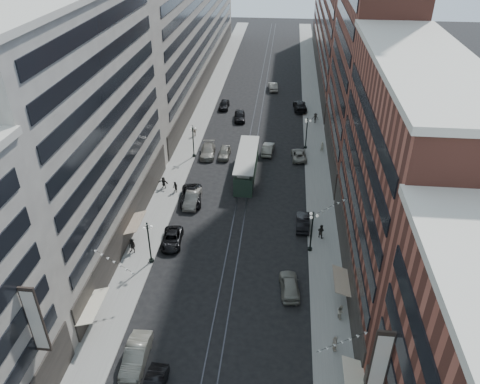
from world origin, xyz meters
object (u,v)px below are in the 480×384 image
at_px(lamppost_se_far, 312,230).
at_px(pedestrian_9, 315,118).
at_px(car_2, 172,239).
at_px(car_extra_1, 268,149).
at_px(car_8, 208,151).
at_px(pedestrian_7, 321,231).
at_px(car_12, 300,106).
at_px(lamppost_sw_far, 149,241).
at_px(pedestrian_2, 132,246).
at_px(car_11, 299,155).
at_px(car_extra_2, 192,198).
at_px(car_13, 240,116).
at_px(pedestrian_4, 335,344).
at_px(car_9, 224,105).
at_px(pedestrian_6, 195,131).
at_px(pedestrian_5, 164,183).
at_px(car_10, 303,222).
at_px(car_14, 273,86).
at_px(lamppost_se_mid, 307,132).
at_px(car_1, 136,355).
at_px(lamppost_sw_mid, 193,140).
at_px(car_7, 191,196).
at_px(streetcar, 247,165).
at_px(pedestrian_extra_0, 175,187).
at_px(car_extra_0, 224,153).
at_px(car_4, 290,285).

xyz_separation_m(lamppost_se_far, pedestrian_9, (2.03, 39.21, -1.98)).
distance_m(car_2, car_extra_1, 27.95).
relative_size(car_8, pedestrian_7, 3.07).
bearing_deg(car_12, lamppost_sw_far, 65.74).
relative_size(pedestrian_2, car_11, 0.38).
bearing_deg(car_extra_2, car_13, 83.84).
bearing_deg(lamppost_sw_far, pedestrian_4, -28.11).
height_order(car_9, pedestrian_6, pedestrian_6).
bearing_deg(lamppost_sw_far, pedestrian_5, 98.69).
height_order(car_extra_1, car_extra_2, car_extra_2).
distance_m(car_10, car_14, 52.95).
distance_m(car_9, car_14, 15.59).
xyz_separation_m(car_13, pedestrian_9, (14.48, -0.17, 0.26)).
bearing_deg(pedestrian_7, car_extra_2, 12.60).
bearing_deg(pedestrian_7, car_14, -49.28).
height_order(pedestrian_2, pedestrian_6, pedestrian_2).
bearing_deg(car_13, lamppost_se_mid, -48.17).
height_order(lamppost_sw_far, pedestrian_6, lamppost_sw_far).
bearing_deg(car_1, lamppost_sw_mid, 91.98).
relative_size(lamppost_se_mid, car_1, 1.02).
height_order(pedestrian_2, car_9, pedestrian_2).
xyz_separation_m(car_7, car_8, (0.07, 14.32, -0.03)).
xyz_separation_m(streetcar, pedestrian_extra_0, (-9.78, -6.22, -0.72)).
distance_m(car_7, car_10, 16.14).
bearing_deg(car_extra_0, pedestrian_2, -105.97).
bearing_deg(car_9, lamppost_sw_mid, -96.15).
relative_size(lamppost_sw_far, car_4, 1.12).
bearing_deg(lamppost_se_mid, car_extra_2, -130.03).
height_order(streetcar, pedestrian_5, streetcar).
bearing_deg(car_extra_0, streetcar, -53.90).
bearing_deg(pedestrian_2, car_1, -53.23).
distance_m(lamppost_se_far, car_extra_1, 26.52).
height_order(car_10, pedestrian_9, pedestrian_9).
relative_size(car_1, car_9, 1.13).
relative_size(lamppost_se_mid, car_extra_0, 1.23).
bearing_deg(streetcar, car_2, -112.89).
bearing_deg(car_8, car_12, 51.00).
height_order(car_10, pedestrian_6, pedestrian_6).
bearing_deg(car_1, car_8, 88.89).
xyz_separation_m(lamppost_se_mid, pedestrian_6, (-19.71, 2.96, -2.05)).
relative_size(car_8, car_10, 1.20).
xyz_separation_m(car_10, car_extra_0, (-12.62, 18.69, -0.01)).
distance_m(car_8, car_14, 35.02).
distance_m(lamppost_sw_far, car_13, 43.84).
bearing_deg(car_9, car_1, -90.48).
distance_m(car_1, car_14, 75.90).
bearing_deg(pedestrian_2, car_9, 103.06).
xyz_separation_m(lamppost_se_mid, car_2, (-16.81, -28.23, -2.39)).
height_order(car_10, car_12, car_12).
relative_size(car_9, car_extra_0, 1.06).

